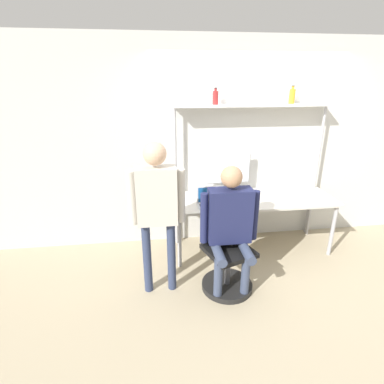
{
  "coord_description": "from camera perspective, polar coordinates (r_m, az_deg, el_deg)",
  "views": [
    {
      "loc": [
        -1.25,
        -3.07,
        2.19
      ],
      "look_at": [
        -0.87,
        -0.2,
        1.09
      ],
      "focal_mm": 28.0,
      "sensor_mm": 36.0,
      "label": 1
    }
  ],
  "objects": [
    {
      "name": "ground_plane",
      "position": [
        3.98,
        12.53,
        -13.15
      ],
      "size": [
        12.0,
        12.0,
        0.0
      ],
      "primitive_type": "plane",
      "color": "tan"
    },
    {
      "name": "laptop",
      "position": [
        3.68,
        3.53,
        -1.48
      ],
      "size": [
        0.33,
        0.21,
        0.22
      ],
      "color": "#BCBCC1",
      "rests_on": "desk"
    },
    {
      "name": "person_standing",
      "position": [
        2.98,
        -6.71,
        -1.86
      ],
      "size": [
        0.56,
        0.22,
        1.64
      ],
      "color": "#2D3856",
      "rests_on": "ground_plane"
    },
    {
      "name": "person_seated",
      "position": [
        3.09,
        7.31,
        -5.39
      ],
      "size": [
        0.61,
        0.47,
        1.4
      ],
      "color": "#38425B",
      "rests_on": "ground_plane"
    },
    {
      "name": "bottle_amber",
      "position": [
        4.12,
        18.51,
        16.94
      ],
      "size": [
        0.07,
        0.07,
        0.22
      ],
      "color": "gold",
      "rests_on": "shelf_unit"
    },
    {
      "name": "bottle_red",
      "position": [
        3.81,
        4.48,
        17.51
      ],
      "size": [
        0.07,
        0.07,
        0.2
      ],
      "color": "maroon",
      "rests_on": "shelf_unit"
    },
    {
      "name": "desk",
      "position": [
        3.99,
        11.41,
        -1.94
      ],
      "size": [
        2.1,
        0.75,
        0.74
      ],
      "color": "beige",
      "rests_on": "ground_plane"
    },
    {
      "name": "shelf_unit",
      "position": [
        3.97,
        11.22,
        11.89
      ],
      "size": [
        1.99,
        0.23,
        1.89
      ],
      "color": "white",
      "rests_on": "ground_plane"
    },
    {
      "name": "wall_back",
      "position": [
        4.16,
        10.31,
        8.86
      ],
      "size": [
        8.0,
        0.06,
        2.7
      ],
      "color": "silver",
      "rests_on": "ground_plane"
    },
    {
      "name": "cell_phone",
      "position": [
        3.68,
        7.74,
        -2.54
      ],
      "size": [
        0.07,
        0.15,
        0.01
      ],
      "color": "#264C8C",
      "rests_on": "desk"
    },
    {
      "name": "monitor",
      "position": [
        4.0,
        6.8,
        4.22
      ],
      "size": [
        0.6,
        0.17,
        0.55
      ],
      "color": "#B7B7BC",
      "rests_on": "desk"
    },
    {
      "name": "office_chair",
      "position": [
        3.39,
        6.46,
        -13.28
      ],
      "size": [
        0.59,
        0.59,
        0.95
      ],
      "color": "black",
      "rests_on": "ground_plane"
    }
  ]
}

